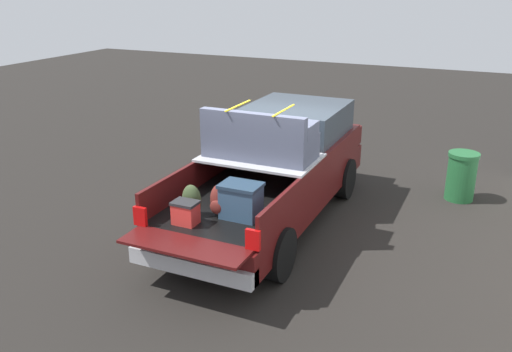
{
  "coord_description": "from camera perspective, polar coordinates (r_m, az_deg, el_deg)",
  "views": [
    {
      "loc": [
        -8.27,
        -3.51,
        4.18
      ],
      "look_at": [
        -0.6,
        0.0,
        1.1
      ],
      "focal_mm": 37.85,
      "sensor_mm": 36.0,
      "label": 1
    }
  ],
  "objects": [
    {
      "name": "trash_can",
      "position": [
        11.5,
        20.88,
        -0.0
      ],
      "size": [
        0.6,
        0.6,
        0.98
      ],
      "color": "#1E592D",
      "rests_on": "ground_plane"
    },
    {
      "name": "pickup_truck",
      "position": [
        9.87,
        2.37,
        1.09
      ],
      "size": [
        6.05,
        2.06,
        2.23
      ],
      "color": "#470F0F",
      "rests_on": "ground_plane"
    },
    {
      "name": "ground_plane",
      "position": [
        9.91,
        1.45,
        -4.9
      ],
      "size": [
        40.0,
        40.0,
        0.0
      ],
      "primitive_type": "plane",
      "color": "black"
    }
  ]
}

